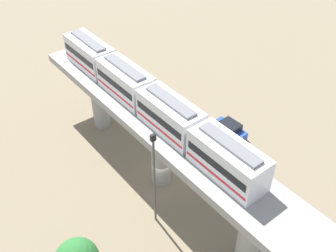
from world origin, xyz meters
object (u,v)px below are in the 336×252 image
(train, at_px, (147,98))
(parked_car_blue, at_px, (229,130))
(parked_car_orange, at_px, (163,105))
(signal_post, at_px, (154,176))

(train, relative_size, parked_car_blue, 6.45)
(parked_car_blue, distance_m, parked_car_orange, 9.17)
(train, distance_m, parked_car_orange, 13.64)
(parked_car_blue, height_order, signal_post, signal_post)
(signal_post, bearing_deg, parked_car_orange, -130.15)
(parked_car_blue, xyz_separation_m, signal_post, (14.05, 4.42, 4.93))
(signal_post, bearing_deg, parked_car_blue, -162.52)
(parked_car_orange, relative_size, signal_post, 0.41)
(parked_car_orange, distance_m, signal_post, 17.80)
(parked_car_orange, xyz_separation_m, signal_post, (11.03, 13.08, 4.93))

